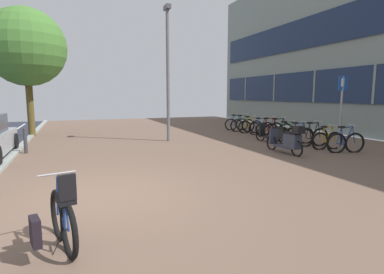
# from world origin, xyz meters

# --- Properties ---
(ground) EXTENTS (21.00, 40.00, 0.13)m
(ground) POSITION_xyz_m (1.43, 0.00, -0.02)
(ground) COLOR black
(bicycle_foreground) EXTENTS (0.57, 1.32, 1.09)m
(bicycle_foreground) POSITION_xyz_m (-0.72, -2.01, 0.39)
(bicycle_foreground) COLOR black
(bicycle_foreground) RESTS_ON ground
(bicycle_rack_00) EXTENTS (1.40, 0.49, 1.01)m
(bicycle_rack_00) POSITION_xyz_m (8.29, 1.70, 0.35)
(bicycle_rack_00) COLOR black
(bicycle_rack_00) RESTS_ON ground
(bicycle_rack_01) EXTENTS (1.29, 0.48, 0.94)m
(bicycle_rack_01) POSITION_xyz_m (8.20, 2.45, 0.33)
(bicycle_rack_01) COLOR black
(bicycle_rack_01) RESTS_ON ground
(bicycle_rack_02) EXTENTS (1.40, 0.48, 1.03)m
(bicycle_rack_02) POSITION_xyz_m (8.23, 3.20, 0.36)
(bicycle_rack_02) COLOR black
(bicycle_rack_02) RESTS_ON ground
(bicycle_rack_03) EXTENTS (1.27, 0.52, 0.96)m
(bicycle_rack_03) POSITION_xyz_m (8.18, 3.96, 0.34)
(bicycle_rack_03) COLOR black
(bicycle_rack_03) RESTS_ON ground
(bicycle_rack_04) EXTENTS (1.32, 0.48, 0.94)m
(bicycle_rack_04) POSITION_xyz_m (8.21, 4.71, 0.33)
(bicycle_rack_04) COLOR black
(bicycle_rack_04) RESTS_ON ground
(bicycle_rack_05) EXTENTS (1.43, 0.50, 1.03)m
(bicycle_rack_05) POSITION_xyz_m (8.29, 5.46, 0.36)
(bicycle_rack_05) COLOR black
(bicycle_rack_05) RESTS_ON ground
(bicycle_rack_06) EXTENTS (1.34, 0.52, 1.00)m
(bicycle_rack_06) POSITION_xyz_m (8.33, 6.21, 0.35)
(bicycle_rack_06) COLOR black
(bicycle_rack_06) RESTS_ON ground
(bicycle_rack_07) EXTENTS (1.31, 0.47, 0.94)m
(bicycle_rack_07) POSITION_xyz_m (8.36, 6.96, 0.33)
(bicycle_rack_07) COLOR black
(bicycle_rack_07) RESTS_ON ground
(bicycle_rack_08) EXTENTS (1.31, 0.48, 0.97)m
(bicycle_rack_08) POSITION_xyz_m (8.21, 7.71, 0.34)
(bicycle_rack_08) COLOR black
(bicycle_rack_08) RESTS_ON ground
(bicycle_rack_09) EXTENTS (1.37, 0.47, 1.00)m
(bicycle_rack_09) POSITION_xyz_m (8.17, 8.46, 0.35)
(bicycle_rack_09) COLOR black
(bicycle_rack_09) RESTS_ON ground
(bicycle_rack_10) EXTENTS (1.30, 0.54, 0.97)m
(bicycle_rack_10) POSITION_xyz_m (8.22, 9.22, 0.34)
(bicycle_rack_10) COLOR black
(bicycle_rack_10) RESTS_ON ground
(scooter_near) EXTENTS (0.68, 1.83, 0.83)m
(scooter_near) POSITION_xyz_m (7.33, 4.42, 0.38)
(scooter_near) COLOR black
(scooter_near) RESTS_ON ground
(scooter_mid) EXTENTS (0.52, 1.90, 1.03)m
(scooter_mid) POSITION_xyz_m (6.28, 2.24, 0.46)
(scooter_mid) COLOR black
(scooter_mid) RESTS_ON ground
(parking_sign) EXTENTS (0.40, 0.07, 2.65)m
(parking_sign) POSITION_xyz_m (8.37, 2.06, 1.63)
(parking_sign) COLOR gray
(parking_sign) RESTS_ON ground
(lamp_post) EXTENTS (0.20, 0.52, 5.68)m
(lamp_post) POSITION_xyz_m (3.38, 6.61, 3.16)
(lamp_post) COLOR slate
(lamp_post) RESTS_ON ground
(street_tree) EXTENTS (3.65, 3.65, 6.06)m
(street_tree) POSITION_xyz_m (-2.38, 10.59, 4.22)
(street_tree) COLOR brown
(street_tree) RESTS_ON ground
(bollard_far) EXTENTS (0.12, 0.12, 0.86)m
(bollard_far) POSITION_xyz_m (-2.05, 5.62, 0.43)
(bollard_far) COLOR #38383D
(bollard_far) RESTS_ON ground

